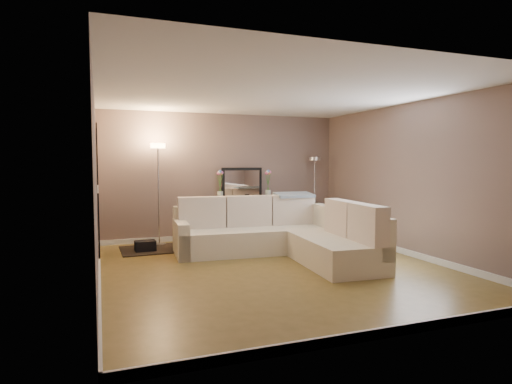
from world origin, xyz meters
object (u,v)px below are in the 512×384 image
object	(u,v)px
console_table	(241,218)
floor_lamp_unlit	(315,180)
floor_lamp_lit	(158,174)
sectional_sofa	(282,234)

from	to	relation	value
console_table	floor_lamp_unlit	size ratio (longest dim) A/B	0.73
floor_lamp_lit	floor_lamp_unlit	bearing A→B (deg)	2.24
floor_lamp_lit	floor_lamp_unlit	size ratio (longest dim) A/B	1.14
console_table	floor_lamp_unlit	world-z (taller)	floor_lamp_unlit
console_table	floor_lamp_lit	size ratio (longest dim) A/B	0.64
console_table	floor_lamp_lit	bearing A→B (deg)	-176.85
console_table	floor_lamp_lit	world-z (taller)	floor_lamp_lit
sectional_sofa	floor_lamp_lit	world-z (taller)	floor_lamp_lit
console_table	floor_lamp_unlit	xyz separation A→B (m)	(1.73, 0.04, 0.77)
sectional_sofa	console_table	distance (m)	1.73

